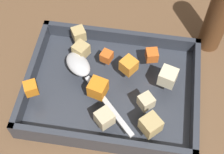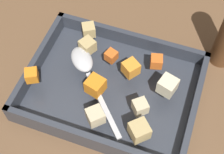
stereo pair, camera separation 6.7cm
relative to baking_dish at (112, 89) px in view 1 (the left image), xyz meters
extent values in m
plane|color=brown|center=(0.02, 0.01, -0.01)|extent=(4.00, 4.00, 0.00)
cube|color=#333842|center=(0.00, 0.00, -0.01)|extent=(0.36, 0.27, 0.01)
cube|color=#333842|center=(0.00, -0.13, 0.02)|extent=(0.36, 0.01, 0.04)
cube|color=#333842|center=(0.00, 0.13, 0.02)|extent=(0.36, 0.01, 0.04)
cube|color=#333842|center=(-0.17, 0.00, 0.02)|extent=(0.01, 0.27, 0.04)
cube|color=#333842|center=(0.17, 0.00, 0.02)|extent=(0.01, 0.27, 0.04)
cube|color=orange|center=(-0.02, -0.03, 0.05)|extent=(0.04, 0.04, 0.03)
cube|color=orange|center=(0.07, 0.07, 0.05)|extent=(0.03, 0.03, 0.02)
cube|color=orange|center=(0.03, 0.03, 0.05)|extent=(0.04, 0.04, 0.03)
cube|color=orange|center=(-0.02, 0.05, 0.05)|extent=(0.03, 0.03, 0.02)
cube|color=orange|center=(-0.15, -0.05, 0.05)|extent=(0.03, 0.03, 0.03)
cube|color=beige|center=(0.11, 0.02, 0.05)|extent=(0.04, 0.04, 0.03)
cube|color=tan|center=(-0.07, 0.05, 0.05)|extent=(0.04, 0.04, 0.03)
cube|color=beige|center=(0.07, -0.05, 0.05)|extent=(0.04, 0.04, 0.03)
cube|color=tan|center=(-0.09, 0.10, 0.05)|extent=(0.04, 0.04, 0.03)
cube|color=tan|center=(0.09, -0.10, 0.05)|extent=(0.05, 0.05, 0.03)
cube|color=beige|center=(0.00, -0.09, 0.05)|extent=(0.04, 0.04, 0.03)
ellipsoid|color=silver|center=(-0.07, 0.02, 0.05)|extent=(0.08, 0.08, 0.02)
cube|color=silver|center=(0.00, -0.06, 0.04)|extent=(0.11, 0.12, 0.01)
cylinder|color=brown|center=(0.21, 0.17, 0.08)|extent=(0.05, 0.05, 0.18)
camera|label=1|loc=(0.06, -0.36, 0.61)|focal=53.27mm
camera|label=2|loc=(0.12, -0.34, 0.61)|focal=53.27mm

